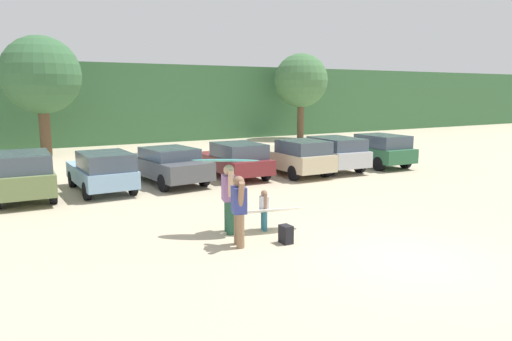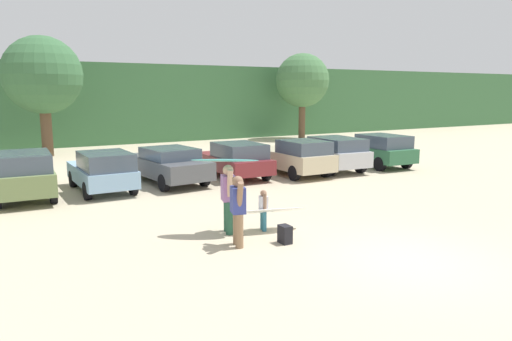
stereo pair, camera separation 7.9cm
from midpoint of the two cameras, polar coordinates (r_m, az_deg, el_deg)
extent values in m
plane|color=#C1B293|center=(11.07, 18.03, -10.30)|extent=(120.00, 120.00, 0.00)
cube|color=#38663D|center=(39.95, -18.45, 7.83)|extent=(108.00, 12.00, 5.64)
cylinder|color=brown|center=(29.48, -23.98, 4.25)|extent=(0.61, 0.61, 2.75)
sphere|color=#38663D|center=(29.41, -24.41, 10.51)|extent=(4.35, 4.35, 4.35)
cylinder|color=brown|center=(37.20, 5.65, 5.97)|extent=(0.52, 0.52, 2.78)
sphere|color=#427042|center=(37.14, 5.73, 10.83)|extent=(4.13, 4.13, 4.13)
cube|color=#6B7F4C|center=(18.43, -26.27, -0.69)|extent=(1.96, 4.80, 0.73)
cube|color=#3F4C5B|center=(17.42, -26.33, 0.97)|extent=(1.75, 2.54, 0.59)
cylinder|color=black|center=(20.07, -24.00, -0.83)|extent=(0.24, 0.70, 0.69)
cylinder|color=black|center=(16.99, -23.26, -2.53)|extent=(0.24, 0.70, 0.69)
cube|color=#84ADD1|center=(18.47, -18.14, -0.44)|extent=(1.87, 4.06, 0.61)
cube|color=#3F4C5B|center=(17.60, -17.64, 1.12)|extent=(1.68, 2.29, 0.61)
cylinder|color=black|center=(19.65, -21.23, -0.95)|extent=(0.24, 0.64, 0.63)
cylinder|color=black|center=(19.97, -16.75, -0.54)|extent=(0.24, 0.64, 0.63)
cylinder|color=black|center=(17.09, -19.66, -2.35)|extent=(0.24, 0.64, 0.63)
cylinder|color=black|center=(17.46, -14.56, -1.85)|extent=(0.24, 0.64, 0.63)
cube|color=#4C4F54|center=(19.41, -10.63, 0.50)|extent=(2.41, 4.77, 0.69)
cube|color=#3F4C5B|center=(19.08, -10.32, 2.07)|extent=(1.99, 2.35, 0.44)
cylinder|color=black|center=(20.51, -14.59, -0.15)|extent=(0.29, 0.68, 0.66)
cylinder|color=black|center=(21.18, -10.28, 0.31)|extent=(0.29, 0.68, 0.66)
cylinder|color=black|center=(17.77, -10.98, -1.47)|extent=(0.29, 0.68, 0.66)
cylinder|color=black|center=(18.54, -6.19, -0.90)|extent=(0.29, 0.68, 0.66)
cube|color=maroon|center=(20.48, -2.63, 0.95)|extent=(1.98, 4.31, 0.60)
cube|color=#3F4C5B|center=(19.89, -1.94, 2.46)|extent=(1.77, 2.37, 0.61)
cylinder|color=black|center=(21.47, -6.25, 0.48)|extent=(0.24, 0.63, 0.63)
cylinder|color=black|center=(22.13, -2.22, 0.81)|extent=(0.24, 0.63, 0.63)
cylinder|color=black|center=(18.92, -3.09, -0.69)|extent=(0.24, 0.63, 0.63)
cylinder|color=black|center=(19.67, 1.34, -0.29)|extent=(0.24, 0.63, 0.63)
cube|color=beige|center=(21.22, 4.41, 1.41)|extent=(1.83, 4.41, 0.72)
cube|color=#3F4C5B|center=(20.35, 5.94, 2.85)|extent=(1.68, 2.02, 0.56)
cylinder|color=black|center=(22.06, 0.52, 0.80)|extent=(0.22, 0.64, 0.64)
cylinder|color=black|center=(22.92, 4.08, 1.11)|extent=(0.22, 0.64, 0.64)
cylinder|color=black|center=(19.63, 4.77, -0.32)|extent=(0.22, 0.64, 0.64)
cylinder|color=black|center=(20.59, 8.55, 0.07)|extent=(0.22, 0.64, 0.64)
cube|color=silver|center=(22.65, 8.66, 1.90)|extent=(2.18, 4.75, 0.70)
cube|color=#3F4C5B|center=(21.89, 9.93, 3.24)|extent=(1.88, 2.64, 0.54)
cylinder|color=black|center=(23.54, 4.89, 1.39)|extent=(0.27, 0.72, 0.70)
cylinder|color=black|center=(24.41, 8.26, 1.62)|extent=(0.27, 0.72, 0.70)
cylinder|color=black|center=(20.98, 9.08, 0.31)|extent=(0.27, 0.72, 0.70)
cylinder|color=black|center=(21.96, 12.66, 0.61)|extent=(0.27, 0.72, 0.70)
cube|color=#2D6642|center=(24.28, 14.18, 2.13)|extent=(2.03, 4.35, 0.67)
cube|color=#3F4C5B|center=(23.71, 15.32, 3.46)|extent=(1.79, 2.41, 0.60)
cylinder|color=black|center=(24.88, 10.57, 1.66)|extent=(0.25, 0.67, 0.67)
cylinder|color=black|center=(25.92, 13.48, 1.87)|extent=(0.25, 0.67, 0.67)
cylinder|color=black|center=(22.73, 14.90, 0.77)|extent=(0.25, 0.67, 0.67)
cylinder|color=black|center=(23.87, 17.87, 1.03)|extent=(0.25, 0.67, 0.67)
cylinder|color=#26593F|center=(12.25, -3.03, -5.79)|extent=(0.20, 0.20, 0.87)
cylinder|color=#26593F|center=(12.54, -3.30, -5.43)|extent=(0.20, 0.20, 0.87)
cube|color=#9966A5|center=(12.21, -3.20, -2.13)|extent=(0.44, 0.52, 0.67)
sphere|color=#D8AD8C|center=(12.13, -3.22, 0.05)|extent=(0.28, 0.28, 0.28)
cylinder|color=#D8AD8C|center=(11.95, -2.99, -1.54)|extent=(0.21, 0.29, 0.72)
cylinder|color=#D8AD8C|center=(12.42, -3.42, -1.12)|extent=(0.21, 0.29, 0.72)
cylinder|color=teal|center=(12.55, 1.20, -6.21)|extent=(0.12, 0.12, 0.53)
cylinder|color=teal|center=(12.72, 0.97, -5.99)|extent=(0.12, 0.12, 0.53)
cube|color=silver|center=(12.52, 1.09, -4.04)|extent=(0.27, 0.31, 0.40)
sphere|color=#8C664C|center=(12.45, 1.09, -2.76)|extent=(0.17, 0.17, 0.17)
cylinder|color=#8C664C|center=(12.36, 1.27, -3.72)|extent=(0.11, 0.12, 0.43)
cylinder|color=#8C664C|center=(12.63, 0.92, -3.43)|extent=(0.14, 0.21, 0.44)
cylinder|color=#8C6B4C|center=(11.21, -1.83, -7.36)|extent=(0.19, 0.19, 0.82)
cylinder|color=#8C6B4C|center=(11.49, -2.14, -6.95)|extent=(0.19, 0.19, 0.82)
cube|color=#333D8C|center=(11.16, -2.01, -3.58)|extent=(0.42, 0.49, 0.63)
sphere|color=#8C664C|center=(11.07, -2.02, -1.34)|extent=(0.26, 0.26, 0.26)
cylinder|color=#8C664C|center=(10.91, -1.76, -3.01)|extent=(0.23, 0.37, 0.67)
cylinder|color=#8C664C|center=(11.35, -2.25, -2.52)|extent=(0.23, 0.38, 0.67)
ellipsoid|color=teal|center=(11.98, -3.64, 1.24)|extent=(1.74, 1.36, 0.14)
ellipsoid|color=white|center=(12.49, 1.50, -4.90)|extent=(2.28, 1.10, 0.27)
cube|color=black|center=(11.62, 3.73, -7.73)|extent=(0.24, 0.34, 0.45)
camera|label=1|loc=(0.04, -89.86, 0.02)|focal=32.97mm
camera|label=2|loc=(0.04, 90.14, -0.02)|focal=32.97mm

